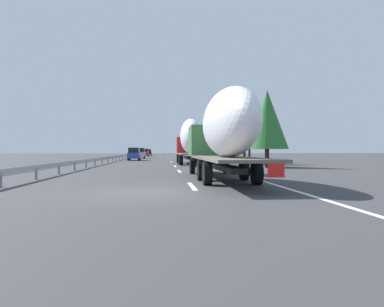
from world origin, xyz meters
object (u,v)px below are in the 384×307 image
Objects in this scene: car_red_compact at (145,152)px; road_sign at (202,145)px; car_blue_sedan at (134,154)px; truck_trailing at (224,131)px; car_black_suv at (148,152)px; truck_lead at (190,140)px; car_silver_hatch at (140,153)px.

road_sign reaches higher than car_red_compact.
truck_trailing is at bearing -168.73° from car_blue_sedan.
truck_trailing is 3.28× the size of car_black_suv.
truck_lead is 3.16× the size of car_silver_hatch.
car_blue_sedan is (-13.71, 0.09, -0.02)m from car_silver_hatch.
truck_trailing is at bearing 175.23° from road_sign.
car_red_compact is at bearing 16.04° from road_sign.
car_silver_hatch is at bearing 39.02° from road_sign.
road_sign is (15.98, -3.10, -0.35)m from truck_lead.
truck_lead is 21.17m from truck_trailing.
car_blue_sedan is (14.83, 7.18, -1.70)m from truck_lead.
car_black_suv is at bearing 4.61° from truck_trailing.
truck_trailing is 2.97× the size of car_red_compact.
car_red_compact reaches higher than car_blue_sedan.
truck_lead reaches higher than truck_trailing.
truck_trailing reaches higher than car_blue_sedan.
car_silver_hatch is 13.71m from car_blue_sedan.
truck_lead reaches higher than car_red_compact.
truck_trailing is 73.42m from car_red_compact.
road_sign is at bearing -83.65° from car_blue_sedan.
car_black_suv is (51.07, -0.15, -0.03)m from car_blue_sedan.
truck_trailing reaches higher than road_sign.
car_silver_hatch is at bearing -179.66° from car_red_compact.
road_sign is at bearing -10.98° from truck_lead.
truck_lead is at bearing -0.00° from truck_trailing.
truck_lead is 0.91× the size of truck_trailing.
road_sign is (37.14, -3.10, -0.18)m from truck_trailing.
road_sign is at bearing -140.98° from car_silver_hatch.
truck_lead is 2.98× the size of car_black_suv.
car_blue_sedan is at bearing 96.35° from road_sign.
truck_lead is at bearing -172.07° from car_red_compact.
car_black_suv is 50.97m from road_sign.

